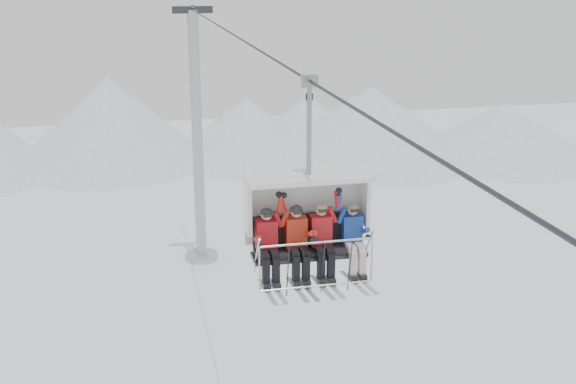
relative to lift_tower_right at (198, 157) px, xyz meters
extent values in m
cone|color=white|center=(-5.00, 22.00, -2.28)|extent=(16.00, 16.00, 7.00)
cone|color=white|center=(6.00, 21.00, -3.28)|extent=(14.00, 14.00, 5.00)
cone|color=white|center=(16.00, 19.00, -2.78)|extent=(18.00, 18.00, 6.00)
cone|color=white|center=(27.00, 17.00, -3.53)|extent=(16.00, 16.00, 4.50)
cone|color=white|center=(12.00, 24.00, -3.53)|extent=(12.00, 12.00, 4.50)
cylinder|color=#A5A7AC|center=(0.00, 0.00, 0.87)|extent=(0.56, 0.56, 13.30)
cylinder|color=#A5A7AC|center=(0.00, 0.00, -5.63)|extent=(1.80, 1.80, 0.30)
cube|color=#2C2B30|center=(0.00, 0.00, 7.52)|extent=(2.00, 0.35, 0.35)
cylinder|color=#2C2B30|center=(0.00, -22.00, 7.52)|extent=(0.06, 50.00, 0.06)
cube|color=black|center=(0.00, -23.96, 4.17)|extent=(2.18, 0.55, 0.10)
cube|color=black|center=(0.00, -23.70, 4.54)|extent=(2.18, 0.10, 0.64)
cube|color=#2C2B30|center=(0.00, -23.96, 4.08)|extent=(2.28, 0.60, 0.08)
cube|color=silver|center=(0.00, -23.48, 4.93)|extent=(2.43, 0.10, 1.45)
cube|color=silver|center=(0.00, -23.88, 5.66)|extent=(2.43, 0.90, 0.10)
cylinder|color=#BCBCC0|center=(0.00, -24.51, 4.54)|extent=(2.22, 0.04, 0.04)
cylinder|color=#BCBCC0|center=(0.00, -24.58, 3.67)|extent=(2.22, 0.04, 0.04)
cylinder|color=gray|center=(0.00, -23.86, 6.59)|extent=(0.10, 0.10, 1.86)
cube|color=gray|center=(0.00, -23.86, 7.52)|extent=(0.30, 0.18, 0.22)
cube|color=red|center=(-0.86, -23.92, 4.55)|extent=(0.41, 0.27, 0.60)
sphere|color=tan|center=(-0.86, -23.96, 4.98)|extent=(0.22, 0.22, 0.22)
cube|color=black|center=(-0.95, -24.36, 3.98)|extent=(0.14, 0.15, 0.49)
cube|color=black|center=(-0.76, -24.36, 3.98)|extent=(0.14, 0.15, 0.49)
cube|color=silver|center=(-0.95, -24.46, 3.59)|extent=(0.09, 1.69, 0.26)
cube|color=silver|center=(-0.76, -24.46, 3.59)|extent=(0.09, 1.69, 0.26)
cube|color=red|center=(-0.26, -23.92, 4.56)|extent=(0.42, 0.28, 0.62)
sphere|color=tan|center=(-0.26, -23.96, 4.99)|extent=(0.23, 0.23, 0.23)
cube|color=black|center=(-0.36, -24.36, 3.97)|extent=(0.14, 0.15, 0.50)
cube|color=black|center=(-0.17, -24.36, 3.97)|extent=(0.14, 0.15, 0.50)
cube|color=silver|center=(-0.36, -24.46, 3.58)|extent=(0.09, 1.69, 0.26)
cube|color=silver|center=(-0.17, -24.46, 3.58)|extent=(0.09, 1.69, 0.26)
cube|color=red|center=(0.24, -23.92, 4.56)|extent=(0.42, 0.28, 0.62)
sphere|color=tan|center=(0.24, -23.96, 4.99)|extent=(0.23, 0.23, 0.23)
cube|color=black|center=(0.14, -24.36, 3.97)|extent=(0.14, 0.15, 0.50)
cube|color=black|center=(0.34, -24.36, 3.97)|extent=(0.14, 0.15, 0.50)
cube|color=silver|center=(0.14, -24.46, 3.58)|extent=(0.09, 1.69, 0.26)
cube|color=silver|center=(0.34, -24.46, 3.58)|extent=(0.09, 1.69, 0.26)
cube|color=#1F44A8|center=(0.88, -23.92, 4.54)|extent=(0.39, 0.26, 0.58)
sphere|color=tan|center=(0.88, -23.96, 4.95)|extent=(0.22, 0.22, 0.22)
cube|color=beige|center=(0.79, -24.36, 3.99)|extent=(0.13, 0.15, 0.47)
cube|color=beige|center=(0.98, -24.36, 3.99)|extent=(0.13, 0.15, 0.47)
cube|color=silver|center=(0.79, -24.46, 3.61)|extent=(0.09, 1.69, 0.26)
cube|color=silver|center=(0.98, -24.46, 3.61)|extent=(0.09, 1.69, 0.26)
camera|label=1|loc=(-3.28, -36.89, 9.55)|focal=45.00mm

